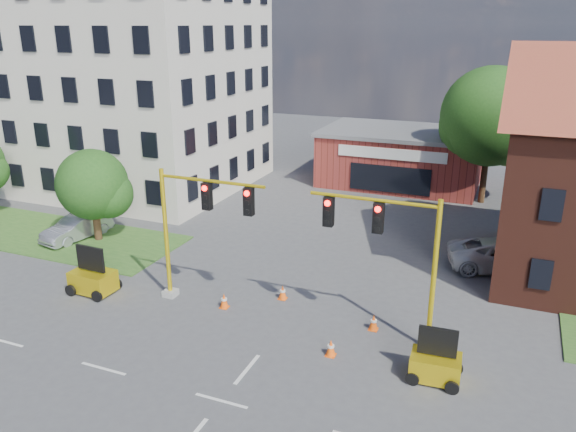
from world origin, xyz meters
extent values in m
plane|color=#48474A|center=(0.00, 0.00, 0.00)|extent=(120.00, 120.00, 0.00)
cube|color=#2E5720|center=(-20.00, 10.00, 0.04)|extent=(22.00, 6.00, 0.08)
cube|color=beige|center=(-20.00, 22.00, 10.00)|extent=(18.00, 15.00, 20.00)
cube|color=maroon|center=(0.00, 30.00, 2.00)|extent=(12.00, 8.00, 4.00)
cube|color=slate|center=(0.00, 30.00, 4.15)|extent=(12.40, 8.40, 0.30)
cube|color=silver|center=(0.00, 25.95, 3.20)|extent=(8.00, 0.10, 0.80)
cube|color=black|center=(0.00, 25.95, 1.30)|extent=(6.00, 0.10, 2.00)
cylinder|color=#3A2115|center=(6.50, 27.00, 2.19)|extent=(0.44, 0.44, 4.38)
sphere|color=#1E4916|center=(6.50, 27.00, 6.17)|extent=(6.87, 6.87, 6.87)
sphere|color=#1E4916|center=(7.87, 27.30, 5.17)|extent=(4.81, 4.81, 4.81)
cylinder|color=#3A2115|center=(-14.00, 10.50, 1.22)|extent=(0.44, 0.44, 2.45)
sphere|color=#1E4916|center=(-14.00, 10.50, 3.45)|extent=(4.09, 4.09, 4.09)
sphere|color=#1E4916|center=(-13.18, 10.80, 2.89)|extent=(2.86, 2.86, 2.86)
cube|color=gray|center=(-6.00, 6.00, 0.15)|extent=(0.60, 0.60, 0.30)
cylinder|color=yellow|center=(-6.00, 6.00, 3.10)|extent=(0.20, 0.20, 6.20)
cylinder|color=yellow|center=(-3.50, 6.00, 5.90)|extent=(5.00, 0.14, 0.14)
cube|color=black|center=(-3.75, 6.00, 5.20)|extent=(0.40, 0.32, 1.20)
cube|color=black|center=(-1.75, 6.00, 5.20)|extent=(0.40, 0.32, 1.20)
sphere|color=#FF0C07|center=(-3.75, 5.82, 5.60)|extent=(0.24, 0.24, 0.24)
cube|color=gray|center=(6.00, 6.00, 0.15)|extent=(0.60, 0.60, 0.30)
cylinder|color=yellow|center=(6.00, 6.00, 3.10)|extent=(0.20, 0.20, 6.20)
cylinder|color=yellow|center=(3.50, 6.00, 5.90)|extent=(5.00, 0.14, 0.14)
cube|color=black|center=(3.75, 6.00, 5.20)|extent=(0.40, 0.32, 1.20)
cube|color=black|center=(1.75, 6.00, 5.20)|extent=(0.40, 0.32, 1.20)
sphere|color=#FF0C07|center=(3.75, 5.82, 5.60)|extent=(0.24, 0.24, 0.24)
cube|color=yellow|center=(-9.59, 4.92, 0.61)|extent=(2.03, 1.40, 0.99)
cube|color=black|center=(-9.59, 4.92, 1.77)|extent=(1.55, 0.19, 1.22)
cube|color=yellow|center=(6.57, 4.01, 0.54)|extent=(1.84, 1.28, 0.89)
cube|color=black|center=(6.57, 4.01, 1.57)|extent=(1.38, 0.20, 1.08)
cube|color=#FF560D|center=(-3.08, 5.94, 0.02)|extent=(0.38, 0.38, 0.04)
cone|color=#FF560D|center=(-3.08, 5.94, 0.35)|extent=(0.40, 0.40, 0.70)
cylinder|color=silver|center=(-3.08, 5.94, 0.42)|extent=(0.27, 0.27, 0.09)
cube|color=#FF560D|center=(-0.96, 7.72, 0.02)|extent=(0.38, 0.38, 0.04)
cone|color=#FF560D|center=(-0.96, 7.72, 0.35)|extent=(0.40, 0.40, 0.70)
cylinder|color=silver|center=(-0.96, 7.72, 0.42)|extent=(0.27, 0.27, 0.09)
cube|color=#FF560D|center=(2.60, 4.06, 0.02)|extent=(0.38, 0.38, 0.04)
cone|color=#FF560D|center=(2.60, 4.06, 0.35)|extent=(0.40, 0.40, 0.70)
cylinder|color=silver|center=(2.60, 4.06, 0.42)|extent=(0.27, 0.27, 0.09)
cube|color=#FF560D|center=(3.66, 6.60, 0.02)|extent=(0.38, 0.38, 0.04)
cone|color=#FF560D|center=(3.66, 6.60, 0.35)|extent=(0.40, 0.40, 0.70)
cylinder|color=silver|center=(3.66, 6.60, 0.42)|extent=(0.27, 0.27, 0.09)
imported|color=silver|center=(8.48, 15.15, 0.80)|extent=(6.25, 4.08, 1.60)
imported|color=#9B9CA2|center=(-15.29, 10.22, 0.72)|extent=(2.26, 4.55, 1.43)
camera|label=1|loc=(8.20, -14.02, 12.25)|focal=35.00mm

